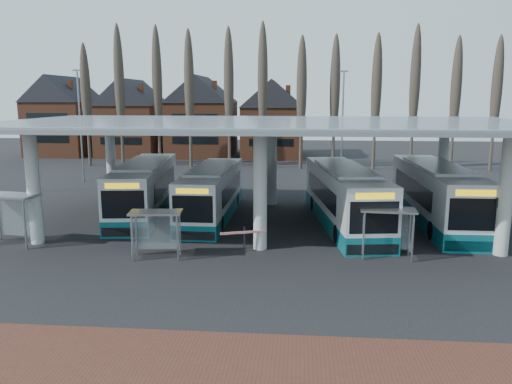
# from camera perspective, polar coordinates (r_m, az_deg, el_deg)

# --- Properties ---
(ground) EXTENTS (140.00, 140.00, 0.00)m
(ground) POSITION_cam_1_polar(r_m,az_deg,el_deg) (23.64, -0.01, -8.27)
(ground) COLOR black
(ground) RESTS_ON ground
(station_canopy) EXTENTS (32.00, 16.00, 6.34)m
(station_canopy) POSITION_cam_1_polar(r_m,az_deg,el_deg) (30.39, 1.30, 6.94)
(station_canopy) COLOR #B8B9B4
(station_canopy) RESTS_ON ground
(poplar_row) EXTENTS (45.10, 1.10, 14.50)m
(poplar_row) POSITION_cam_1_polar(r_m,az_deg,el_deg) (55.31, 3.01, 11.85)
(poplar_row) COLOR #473D33
(poplar_row) RESTS_ON ground
(townhouse_row) EXTENTS (36.80, 10.30, 12.25)m
(townhouse_row) POSITION_cam_1_polar(r_m,az_deg,el_deg) (68.61, -10.12, 9.11)
(townhouse_row) COLOR brown
(townhouse_row) RESTS_ON ground
(lamp_post_a) EXTENTS (0.80, 0.16, 10.17)m
(lamp_post_a) POSITION_cam_1_polar(r_m,az_deg,el_deg) (48.60, -19.44, 7.35)
(lamp_post_a) COLOR slate
(lamp_post_a) RESTS_ON ground
(lamp_post_b) EXTENTS (0.80, 0.16, 10.17)m
(lamp_post_b) POSITION_cam_1_polar(r_m,az_deg,el_deg) (48.49, 9.85, 7.80)
(lamp_post_b) COLOR slate
(lamp_post_b) RESTS_ON ground
(bus_0) EXTENTS (4.17, 12.78, 3.49)m
(bus_0) POSITION_cam_1_polar(r_m,az_deg,el_deg) (34.42, -12.61, 0.35)
(bus_0) COLOR silver
(bus_0) RESTS_ON ground
(bus_1) EXTENTS (2.58, 11.84, 3.29)m
(bus_1) POSITION_cam_1_polar(r_m,az_deg,el_deg) (32.70, -5.03, -0.14)
(bus_1) COLOR silver
(bus_1) RESTS_ON ground
(bus_2) EXTENTS (4.47, 13.13, 3.58)m
(bus_2) POSITION_cam_1_polar(r_m,az_deg,el_deg) (31.03, 10.02, -0.60)
(bus_2) COLOR silver
(bus_2) RESTS_ON ground
(bus_3) EXTENTS (3.02, 13.14, 3.64)m
(bus_3) POSITION_cam_1_polar(r_m,az_deg,el_deg) (33.11, 19.83, -0.32)
(bus_3) COLOR silver
(bus_3) RESTS_ON ground
(shelter_0) EXTENTS (3.10, 1.86, 2.72)m
(shelter_0) POSITION_cam_1_polar(r_m,az_deg,el_deg) (29.34, -26.09, -1.62)
(shelter_0) COLOR gray
(shelter_0) RESTS_ON ground
(shelter_1) EXTENTS (2.62, 1.53, 2.32)m
(shelter_1) POSITION_cam_1_polar(r_m,az_deg,el_deg) (24.72, -11.31, -3.56)
(shelter_1) COLOR gray
(shelter_1) RESTS_ON ground
(shelter_2) EXTENTS (2.72, 1.52, 2.44)m
(shelter_2) POSITION_cam_1_polar(r_m,az_deg,el_deg) (25.07, 14.78, -3.29)
(shelter_2) COLOR gray
(shelter_2) RESTS_ON ground
(barrier) EXTENTS (2.26, 1.01, 1.18)m
(barrier) POSITION_cam_1_polar(r_m,az_deg,el_deg) (25.37, -1.44, -4.78)
(barrier) COLOR black
(barrier) RESTS_ON ground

